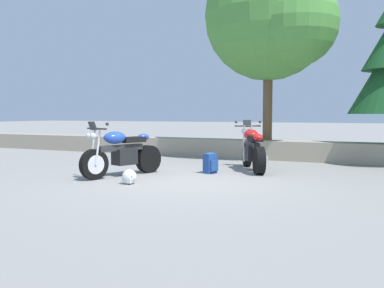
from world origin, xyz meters
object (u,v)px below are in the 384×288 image
Objects in this scene: motorcycle_blue_near_left at (122,153)px; motorcycle_red_centre at (253,150)px; rider_backpack at (210,162)px; leafy_tree_far_left at (274,18)px; rider_helmet at (129,177)px.

motorcycle_red_centre is (2.25, 2.11, 0.00)m from motorcycle_blue_near_left.
leafy_tree_far_left is at bearing 82.77° from rider_backpack.
rider_helmet is (-0.83, -2.01, -0.11)m from rider_backpack.
motorcycle_blue_near_left is 1.06× the size of motorcycle_red_centre.
rider_helmet is (0.72, -0.81, -0.35)m from motorcycle_blue_near_left.
motorcycle_blue_near_left is 4.27× the size of rider_backpack.
motorcycle_red_centre is at bearing -85.08° from leafy_tree_far_left.
rider_helmet is 0.05× the size of leafy_tree_far_left.
motorcycle_red_centre is at bearing 52.55° from rider_backpack.
rider_backpack is 1.68× the size of rider_helmet.
motorcycle_blue_near_left is 7.17× the size of rider_helmet.
motorcycle_blue_near_left and motorcycle_red_centre have the same top height.
motorcycle_blue_near_left is at bearing -142.23° from rider_backpack.
motorcycle_blue_near_left is 1.13m from rider_helmet.
motorcycle_blue_near_left is 3.09m from motorcycle_red_centre.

